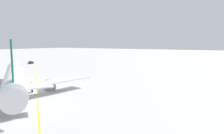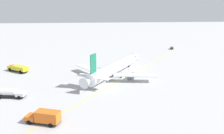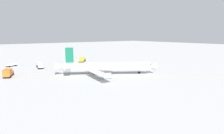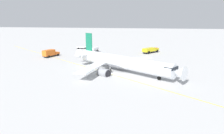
% 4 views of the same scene
% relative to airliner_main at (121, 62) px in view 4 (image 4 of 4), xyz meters
% --- Properties ---
extents(ground_plane, '(600.00, 600.00, 0.00)m').
position_rel_airliner_main_xyz_m(ground_plane, '(3.95, -2.18, -2.86)').
color(ground_plane, '#B2B2B2').
extents(airliner_main, '(28.68, 36.69, 11.63)m').
position_rel_airliner_main_xyz_m(airliner_main, '(0.00, 0.00, 0.00)').
color(airliner_main, silver).
rests_on(airliner_main, ground_plane).
extents(fire_tender_truck, '(9.62, 8.09, 2.50)m').
position_rel_airliner_main_xyz_m(fire_tender_truck, '(-37.96, 9.08, -1.32)').
color(fire_tender_truck, '#232326').
rests_on(fire_tender_truck, ground_plane).
extents(fuel_tanker_truck, '(8.60, 3.75, 2.87)m').
position_rel_airliner_main_xyz_m(fuel_tanker_truck, '(-32.38, -17.65, -1.29)').
color(fuel_tanker_truck, '#232326').
rests_on(fuel_tanker_truck, ground_plane).
extents(catering_truck_truck, '(8.30, 5.00, 3.10)m').
position_rel_airliner_main_xyz_m(catering_truck_truck, '(-19.42, -33.57, -1.20)').
color(catering_truck_truck, '#232326').
rests_on(catering_truck_truck, ground_plane).
extents(pushback_tug_truck, '(4.27, 5.87, 1.30)m').
position_rel_airliner_main_xyz_m(pushback_tug_truck, '(-45.83, -28.06, -2.05)').
color(pushback_tug_truck, '#232326').
rests_on(pushback_tug_truck, ground_plane).
extents(taxiway_centreline, '(105.54, 137.76, 0.01)m').
position_rel_airliner_main_xyz_m(taxiway_centreline, '(2.70, -3.86, -2.85)').
color(taxiway_centreline, yellow).
rests_on(taxiway_centreline, ground_plane).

